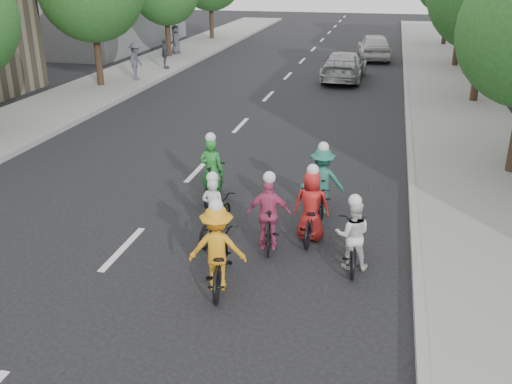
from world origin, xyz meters
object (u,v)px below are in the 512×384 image
(follow_car_trail, at_px, (374,46))
(cyclist_2, at_px, (322,185))
(cyclist_5, at_px, (311,212))
(spectator_2, at_px, (176,40))
(spectator_1, at_px, (165,54))
(cyclist_0, at_px, (213,178))
(cyclist_4, at_px, (352,241))
(follow_car_lead, at_px, (344,66))
(cyclist_6, at_px, (218,255))
(spectator_0, at_px, (136,61))
(cyclist_3, at_px, (269,220))
(cyclist_1, at_px, (215,216))

(follow_car_trail, bearing_deg, cyclist_2, 82.10)
(cyclist_5, bearing_deg, spectator_2, -62.41)
(spectator_1, relative_size, spectator_2, 0.91)
(cyclist_0, distance_m, cyclist_4, 4.47)
(cyclist_5, relative_size, spectator_2, 1.04)
(follow_car_lead, xyz_separation_m, spectator_1, (-9.76, 0.33, 0.23))
(spectator_1, bearing_deg, cyclist_0, -178.66)
(cyclist_0, xyz_separation_m, cyclist_6, (1.31, -3.90, 0.03))
(spectator_1, bearing_deg, spectator_2, -9.48)
(cyclist_2, xyz_separation_m, spectator_0, (-10.85, 13.60, 0.38))
(cyclist_0, bearing_deg, spectator_0, -59.77)
(cyclist_0, relative_size, follow_car_lead, 0.37)
(cyclist_0, height_order, spectator_0, spectator_0)
(cyclist_0, distance_m, spectator_1, 18.67)
(cyclist_3, relative_size, follow_car_trail, 0.38)
(cyclist_6, xyz_separation_m, spectator_0, (-9.40, 17.47, 0.41))
(cyclist_2, relative_size, cyclist_4, 1.03)
(cyclist_6, xyz_separation_m, spectator_2, (-10.53, 25.99, 0.37))
(cyclist_6, relative_size, spectator_2, 1.14)
(follow_car_trail, bearing_deg, cyclist_6, 79.21)
(cyclist_5, height_order, spectator_2, spectator_2)
(follow_car_trail, relative_size, spectator_0, 2.50)
(cyclist_4, xyz_separation_m, follow_car_trail, (-0.60, 26.19, 0.23))
(cyclist_0, xyz_separation_m, cyclist_2, (2.75, -0.02, 0.06))
(cyclist_3, xyz_separation_m, cyclist_6, (-0.60, -1.73, 0.02))
(cyclist_0, bearing_deg, spectator_2, -67.92)
(cyclist_0, bearing_deg, cyclist_4, 144.47)
(cyclist_5, height_order, spectator_1, spectator_1)
(cyclist_5, xyz_separation_m, spectator_0, (-10.80, 15.06, 0.47))
(spectator_2, bearing_deg, follow_car_lead, -122.29)
(cyclist_1, distance_m, spectator_0, 17.85)
(cyclist_6, distance_m, spectator_1, 22.76)
(cyclist_0, height_order, follow_car_lead, cyclist_0)
(cyclist_5, height_order, follow_car_trail, cyclist_5)
(cyclist_2, height_order, follow_car_trail, cyclist_2)
(cyclist_0, relative_size, cyclist_2, 1.02)
(cyclist_4, bearing_deg, spectator_1, -64.34)
(spectator_0, height_order, spectator_1, spectator_0)
(cyclist_1, relative_size, follow_car_lead, 0.36)
(cyclist_5, xyz_separation_m, spectator_2, (-11.93, 23.58, 0.43))
(follow_car_trail, bearing_deg, cyclist_0, 75.47)
(follow_car_lead, height_order, spectator_2, spectator_2)
(cyclist_3, distance_m, spectator_2, 26.69)
(spectator_0, bearing_deg, follow_car_lead, -77.68)
(cyclist_2, distance_m, cyclist_6, 4.13)
(follow_car_lead, xyz_separation_m, spectator_0, (-9.95, -3.00, 0.35))
(cyclist_4, height_order, spectator_1, spectator_1)
(spectator_1, bearing_deg, follow_car_trail, -82.27)
(cyclist_0, height_order, cyclist_3, cyclist_0)
(cyclist_2, height_order, cyclist_3, cyclist_2)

